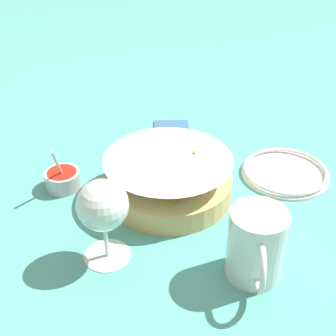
# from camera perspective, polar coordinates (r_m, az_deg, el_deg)

# --- Properties ---
(ground_plane) EXTENTS (4.00, 4.00, 0.00)m
(ground_plane) POSITION_cam_1_polar(r_m,az_deg,el_deg) (0.92, -2.36, -3.16)
(ground_plane) COLOR teal
(food_basket) EXTENTS (0.25, 0.25, 0.09)m
(food_basket) POSITION_cam_1_polar(r_m,az_deg,el_deg) (0.90, 0.07, -1.47)
(food_basket) COLOR tan
(food_basket) RESTS_ON ground_plane
(sauce_cup) EXTENTS (0.07, 0.07, 0.11)m
(sauce_cup) POSITION_cam_1_polar(r_m,az_deg,el_deg) (0.95, -12.71, -1.28)
(sauce_cup) COLOR #B7B7BC
(sauce_cup) RESTS_ON ground_plane
(wine_glass) EXTENTS (0.08, 0.08, 0.15)m
(wine_glass) POSITION_cam_1_polar(r_m,az_deg,el_deg) (0.73, -7.95, -4.83)
(wine_glass) COLOR silver
(wine_glass) RESTS_ON ground_plane
(beer_mug) EXTENTS (0.13, 0.09, 0.12)m
(beer_mug) POSITION_cam_1_polar(r_m,az_deg,el_deg) (0.74, 10.65, -9.48)
(beer_mug) COLOR silver
(beer_mug) RESTS_ON ground_plane
(side_plate) EXTENTS (0.18, 0.18, 0.01)m
(side_plate) POSITION_cam_1_polar(r_m,az_deg,el_deg) (1.00, 14.09, -0.45)
(side_plate) COLOR white
(side_plate) RESTS_ON ground_plane
(napkin) EXTENTS (0.15, 0.10, 0.01)m
(napkin) POSITION_cam_1_polar(r_m,az_deg,el_deg) (1.11, 0.49, 4.18)
(napkin) COLOR #38608E
(napkin) RESTS_ON ground_plane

